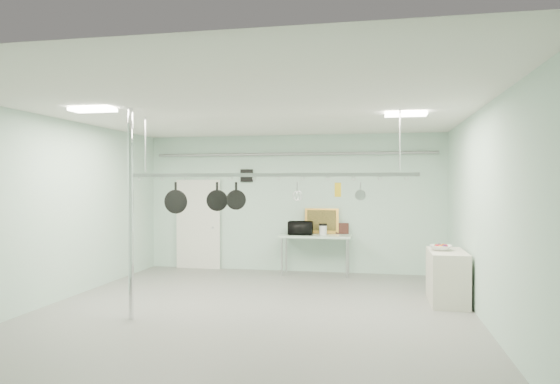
% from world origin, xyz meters
% --- Properties ---
extents(floor, '(8.00, 8.00, 0.00)m').
position_xyz_m(floor, '(0.00, 0.00, 0.00)').
color(floor, gray).
rests_on(floor, ground).
extents(ceiling, '(7.00, 8.00, 0.02)m').
position_xyz_m(ceiling, '(0.00, 0.00, 3.19)').
color(ceiling, silver).
rests_on(ceiling, back_wall).
extents(back_wall, '(7.00, 0.02, 3.20)m').
position_xyz_m(back_wall, '(0.00, 3.99, 1.60)').
color(back_wall, '#ACCEC0').
rests_on(back_wall, floor).
extents(right_wall, '(0.02, 8.00, 3.20)m').
position_xyz_m(right_wall, '(3.49, 0.00, 1.60)').
color(right_wall, '#ACCEC0').
rests_on(right_wall, floor).
extents(door, '(1.10, 0.10, 2.20)m').
position_xyz_m(door, '(-2.30, 3.94, 1.05)').
color(door, silver).
rests_on(door, floor).
extents(wall_vent, '(0.30, 0.04, 0.30)m').
position_xyz_m(wall_vent, '(-1.10, 3.97, 2.25)').
color(wall_vent, black).
rests_on(wall_vent, back_wall).
extents(conduit_pipe, '(6.60, 0.07, 0.07)m').
position_xyz_m(conduit_pipe, '(0.00, 3.90, 2.75)').
color(conduit_pipe, gray).
rests_on(conduit_pipe, back_wall).
extents(chrome_pole, '(0.08, 0.08, 3.20)m').
position_xyz_m(chrome_pole, '(-1.70, -0.60, 1.60)').
color(chrome_pole, silver).
rests_on(chrome_pole, floor).
extents(prep_table, '(1.60, 0.70, 0.91)m').
position_xyz_m(prep_table, '(0.60, 3.60, 0.83)').
color(prep_table, silver).
rests_on(prep_table, floor).
extents(side_cabinet, '(0.60, 1.20, 0.90)m').
position_xyz_m(side_cabinet, '(3.15, 1.40, 0.45)').
color(side_cabinet, beige).
rests_on(side_cabinet, floor).
extents(pot_rack, '(4.80, 0.06, 1.00)m').
position_xyz_m(pot_rack, '(0.20, 0.30, 2.23)').
color(pot_rack, '#B7B7BC').
rests_on(pot_rack, ceiling).
extents(light_panel_left, '(0.65, 0.30, 0.05)m').
position_xyz_m(light_panel_left, '(-2.20, -0.80, 3.16)').
color(light_panel_left, white).
rests_on(light_panel_left, ceiling).
extents(light_panel_right, '(0.65, 0.30, 0.05)m').
position_xyz_m(light_panel_right, '(2.40, 0.60, 3.16)').
color(light_panel_right, white).
rests_on(light_panel_right, ceiling).
extents(microwave, '(0.55, 0.38, 0.30)m').
position_xyz_m(microwave, '(0.27, 3.55, 1.05)').
color(microwave, black).
rests_on(microwave, prep_table).
extents(coffee_canister, '(0.21, 0.21, 0.21)m').
position_xyz_m(coffee_canister, '(0.77, 3.60, 1.01)').
color(coffee_canister, silver).
rests_on(coffee_canister, prep_table).
extents(painting_large, '(0.79, 0.17, 0.58)m').
position_xyz_m(painting_large, '(0.71, 3.90, 1.20)').
color(painting_large, gold).
rests_on(painting_large, prep_table).
extents(painting_small, '(0.30, 0.10, 0.25)m').
position_xyz_m(painting_small, '(1.18, 3.90, 1.03)').
color(painting_small, '#391A13').
rests_on(painting_small, prep_table).
extents(fruit_bowl, '(0.44, 0.44, 0.09)m').
position_xyz_m(fruit_bowl, '(3.05, 1.44, 0.95)').
color(fruit_bowl, silver).
rests_on(fruit_bowl, side_cabinet).
extents(skillet_left, '(0.40, 0.07, 0.53)m').
position_xyz_m(skillet_left, '(-1.36, 0.30, 1.82)').
color(skillet_left, black).
rests_on(skillet_left, pot_rack).
extents(skillet_mid, '(0.35, 0.13, 0.48)m').
position_xyz_m(skillet_mid, '(-0.63, 0.30, 1.84)').
color(skillet_mid, black).
rests_on(skillet_mid, pot_rack).
extents(skillet_right, '(0.32, 0.20, 0.43)m').
position_xyz_m(skillet_right, '(-0.31, 0.30, 1.87)').
color(skillet_right, black).
rests_on(skillet_right, pot_rack).
extents(whisk, '(0.19, 0.19, 0.32)m').
position_xyz_m(whisk, '(0.71, 0.30, 1.92)').
color(whisk, '#AAAAAE').
rests_on(whisk, pot_rack).
extents(grater, '(0.10, 0.02, 0.24)m').
position_xyz_m(grater, '(1.35, 0.30, 1.96)').
color(grater, gold).
rests_on(grater, pot_rack).
extents(saucepan, '(0.19, 0.14, 0.29)m').
position_xyz_m(saucepan, '(1.70, 0.30, 1.94)').
color(saucepan, '#A4A5A9').
rests_on(saucepan, pot_rack).
extents(fruit_cluster, '(0.24, 0.24, 0.09)m').
position_xyz_m(fruit_cluster, '(3.05, 1.44, 0.99)').
color(fruit_cluster, '#A80F1D').
rests_on(fruit_cluster, fruit_bowl).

